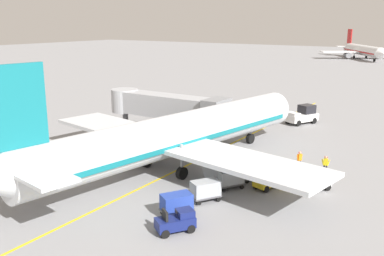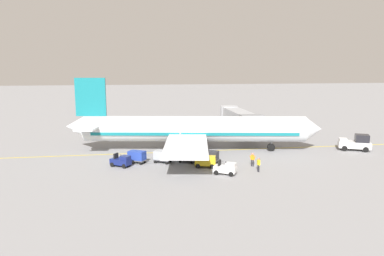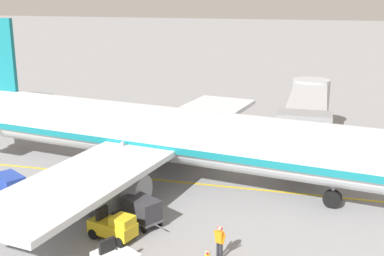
{
  "view_description": "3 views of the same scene",
  "coord_description": "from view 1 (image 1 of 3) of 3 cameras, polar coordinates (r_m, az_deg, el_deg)",
  "views": [
    {
      "loc": [
        21.65,
        -30.06,
        13.27
      ],
      "look_at": [
        1.56,
        0.4,
        4.17
      ],
      "focal_mm": 40.4,
      "sensor_mm": 36.0,
      "label": 1
    },
    {
      "loc": [
        51.1,
        -7.51,
        12.22
      ],
      "look_at": [
        1.46,
        0.36,
        3.7
      ],
      "focal_mm": 34.01,
      "sensor_mm": 36.0,
      "label": 2
    },
    {
      "loc": [
        30.79,
        11.01,
        12.64
      ],
      "look_at": [
        -2.95,
        2.14,
        3.05
      ],
      "focal_mm": 47.04,
      "sensor_mm": 36.0,
      "label": 3
    }
  ],
  "objects": [
    {
      "name": "ground_plane",
      "position": [
        39.35,
        -2.23,
        -5.71
      ],
      "size": [
        400.0,
        400.0,
        0.0
      ],
      "primitive_type": "plane",
      "color": "gray"
    },
    {
      "name": "baggage_cart_second_in_train",
      "position": [
        35.26,
        5.0,
        -6.5
      ],
      "size": [
        2.26,
        2.83,
        1.58
      ],
      "color": "#4C4C51",
      "rests_on": "ground"
    },
    {
      "name": "jet_bridge",
      "position": [
        51.17,
        -3.53,
        2.93
      ],
      "size": [
        16.03,
        3.5,
        4.98
      ],
      "color": "#A8AAAF",
      "rests_on": "ground"
    },
    {
      "name": "distant_taxiing_airliner",
      "position": [
        166.2,
        21.58,
        9.52
      ],
      "size": [
        26.54,
        31.32,
        10.1
      ],
      "color": "white",
      "rests_on": "ground"
    },
    {
      "name": "baggage_cart_tail_end",
      "position": [
        30.48,
        -2.05,
        -9.85
      ],
      "size": [
        2.26,
        2.83,
        1.58
      ],
      "color": "#4C4C51",
      "rests_on": "ground"
    },
    {
      "name": "gate_lead_in_line",
      "position": [
        39.35,
        -2.23,
        -5.71
      ],
      "size": [
        0.24,
        80.0,
        0.01
      ],
      "primitive_type": "cube",
      "color": "gold",
      "rests_on": "ground"
    },
    {
      "name": "baggage_cart_front",
      "position": [
        37.31,
        7.93,
        -5.42
      ],
      "size": [
        2.26,
        2.83,
        1.58
      ],
      "color": "#4C4C51",
      "rests_on": "ground"
    },
    {
      "name": "parked_airliner",
      "position": [
        39.17,
        -2.01,
        -0.92
      ],
      "size": [
        30.45,
        37.24,
        10.63
      ],
      "color": "silver",
      "rests_on": "ground"
    },
    {
      "name": "baggage_tug_trailing",
      "position": [
        36.3,
        16.02,
        -6.81
      ],
      "size": [
        2.31,
        2.76,
        1.62
      ],
      "color": "silver",
      "rests_on": "ground"
    },
    {
      "name": "ground_crew_loader",
      "position": [
        40.75,
        14.01,
        -4.02
      ],
      "size": [
        0.39,
        0.69,
        1.69
      ],
      "color": "#232328",
      "rests_on": "ground"
    },
    {
      "name": "baggage_tug_spare",
      "position": [
        35.91,
        10.1,
        -6.69
      ],
      "size": [
        1.87,
        2.73,
        1.62
      ],
      "color": "gold",
      "rests_on": "ground"
    },
    {
      "name": "ground_crew_wing_walker",
      "position": [
        40.02,
        17.21,
        -4.57
      ],
      "size": [
        0.73,
        0.29,
        1.69
      ],
      "color": "#232328",
      "rests_on": "ground"
    },
    {
      "name": "baggage_tug_lead",
      "position": [
        28.44,
        -2.06,
        -12.21
      ],
      "size": [
        2.39,
        2.75,
        1.62
      ],
      "color": "navy",
      "rests_on": "ground"
    },
    {
      "name": "baggage_cart_third_in_train",
      "position": [
        32.81,
        1.78,
        -8.06
      ],
      "size": [
        2.26,
        2.83,
        1.58
      ],
      "color": "#4C4C51",
      "rests_on": "ground"
    },
    {
      "name": "pushback_tractor",
      "position": [
        58.94,
        14.31,
        1.65
      ],
      "size": [
        3.86,
        4.92,
        2.4
      ],
      "color": "silver",
      "rests_on": "ground"
    }
  ]
}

